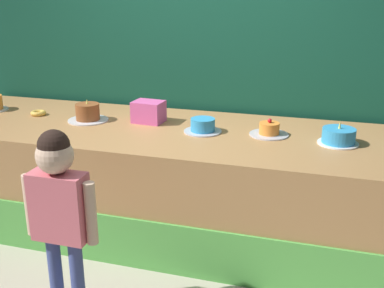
{
  "coord_description": "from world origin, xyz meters",
  "views": [
    {
      "loc": [
        1.17,
        -2.72,
        1.93
      ],
      "look_at": [
        0.24,
        0.37,
        0.84
      ],
      "focal_mm": 44.32,
      "sensor_mm": 36.0,
      "label": 1
    }
  ],
  "objects_px": {
    "cake_right": "(339,136)",
    "pink_box": "(149,112)",
    "donut": "(38,113)",
    "cake_center_right": "(269,130)",
    "cake_left": "(88,113)",
    "cake_center_left": "(203,126)",
    "child_figure": "(59,201)"
  },
  "relations": [
    {
      "from": "cake_right",
      "to": "pink_box",
      "type": "bearing_deg",
      "value": 174.68
    },
    {
      "from": "donut",
      "to": "cake_center_right",
      "type": "relative_size",
      "value": 0.44
    },
    {
      "from": "pink_box",
      "to": "cake_left",
      "type": "height_order",
      "value": "cake_left"
    },
    {
      "from": "cake_left",
      "to": "cake_center_left",
      "type": "bearing_deg",
      "value": -1.91
    },
    {
      "from": "cake_left",
      "to": "cake_center_right",
      "type": "xyz_separation_m",
      "value": [
        1.49,
        0.03,
        -0.02
      ]
    },
    {
      "from": "donut",
      "to": "cake_left",
      "type": "distance_m",
      "value": 0.5
    },
    {
      "from": "cake_center_right",
      "to": "child_figure",
      "type": "bearing_deg",
      "value": -128.06
    },
    {
      "from": "child_figure",
      "to": "cake_center_left",
      "type": "relative_size",
      "value": 4.09
    },
    {
      "from": "pink_box",
      "to": "donut",
      "type": "bearing_deg",
      "value": -175.84
    },
    {
      "from": "child_figure",
      "to": "cake_right",
      "type": "distance_m",
      "value": 1.94
    },
    {
      "from": "cake_center_right",
      "to": "cake_center_left",
      "type": "bearing_deg",
      "value": -172.36
    },
    {
      "from": "pink_box",
      "to": "cake_left",
      "type": "xyz_separation_m",
      "value": [
        -0.5,
        -0.11,
        -0.02
      ]
    },
    {
      "from": "pink_box",
      "to": "cake_right",
      "type": "xyz_separation_m",
      "value": [
        1.49,
        -0.14,
        -0.03
      ]
    },
    {
      "from": "cake_center_right",
      "to": "cake_right",
      "type": "xyz_separation_m",
      "value": [
        0.5,
        -0.07,
        0.02
      ]
    },
    {
      "from": "pink_box",
      "to": "cake_center_left",
      "type": "height_order",
      "value": "pink_box"
    },
    {
      "from": "cake_center_left",
      "to": "cake_left",
      "type": "bearing_deg",
      "value": 178.09
    },
    {
      "from": "cake_center_left",
      "to": "child_figure",
      "type": "bearing_deg",
      "value": -112.68
    },
    {
      "from": "cake_left",
      "to": "cake_center_left",
      "type": "distance_m",
      "value": 1.0
    },
    {
      "from": "pink_box",
      "to": "cake_center_right",
      "type": "relative_size",
      "value": 0.82
    },
    {
      "from": "cake_right",
      "to": "cake_center_left",
      "type": "bearing_deg",
      "value": -179.99
    },
    {
      "from": "pink_box",
      "to": "cake_center_right",
      "type": "distance_m",
      "value": 1.0
    },
    {
      "from": "child_figure",
      "to": "cake_center_right",
      "type": "distance_m",
      "value": 1.64
    },
    {
      "from": "cake_center_left",
      "to": "cake_center_right",
      "type": "bearing_deg",
      "value": 7.64
    },
    {
      "from": "cake_center_right",
      "to": "cake_right",
      "type": "relative_size",
      "value": 1.02
    },
    {
      "from": "cake_center_left",
      "to": "cake_right",
      "type": "height_order",
      "value": "cake_right"
    },
    {
      "from": "cake_right",
      "to": "child_figure",
      "type": "bearing_deg",
      "value": -140.98
    },
    {
      "from": "child_figure",
      "to": "cake_center_right",
      "type": "height_order",
      "value": "child_figure"
    },
    {
      "from": "donut",
      "to": "child_figure",
      "type": "bearing_deg",
      "value": -52.6
    },
    {
      "from": "donut",
      "to": "cake_left",
      "type": "bearing_deg",
      "value": -3.86
    },
    {
      "from": "cake_left",
      "to": "cake_center_left",
      "type": "xyz_separation_m",
      "value": [
        1.0,
        -0.03,
        -0.02
      ]
    },
    {
      "from": "donut",
      "to": "cake_right",
      "type": "xyz_separation_m",
      "value": [
        2.49,
        -0.07,
        0.04
      ]
    },
    {
      "from": "child_figure",
      "to": "cake_right",
      "type": "relative_size",
      "value": 4.13
    }
  ]
}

